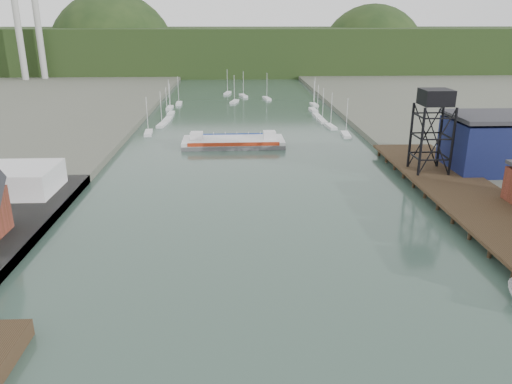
{
  "coord_description": "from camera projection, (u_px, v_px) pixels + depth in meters",
  "views": [
    {
      "loc": [
        -3.23,
        -35.51,
        30.45
      ],
      "look_at": [
        0.1,
        41.05,
        4.0
      ],
      "focal_mm": 35.0,
      "sensor_mm": 36.0,
      "label": 1
    }
  ],
  "objects": [
    {
      "name": "east_pier",
      "position": [
        466.0,
        193.0,
        87.0
      ],
      "size": [
        14.0,
        70.0,
        2.45
      ],
      "color": "black",
      "rests_on": "ground"
    },
    {
      "name": "white_shed",
      "position": [
        4.0,
        180.0,
        87.75
      ],
      "size": [
        18.0,
        12.0,
        4.5
      ],
      "primitive_type": "cube",
      "color": "silver",
      "rests_on": "west_quay"
    },
    {
      "name": "lift_tower",
      "position": [
        435.0,
        103.0,
        94.71
      ],
      "size": [
        6.5,
        6.5,
        16.0
      ],
      "color": "black",
      "rests_on": "east_pier"
    },
    {
      "name": "blue_shed",
      "position": [
        500.0,
        143.0,
        100.01
      ],
      "size": [
        20.5,
        14.5,
        11.3
      ],
      "color": "black",
      "rests_on": "east_land"
    },
    {
      "name": "marina_sailboats",
      "position": [
        244.0,
        111.0,
        174.25
      ],
      "size": [
        57.71,
        92.65,
        0.9
      ],
      "color": "silver",
      "rests_on": "ground"
    },
    {
      "name": "smokestacks",
      "position": [
        27.0,
        21.0,
        249.03
      ],
      "size": [
        11.2,
        8.2,
        60.0
      ],
      "color": "#ABAAA5",
      "rests_on": "ground"
    },
    {
      "name": "distant_hills",
      "position": [
        232.0,
        53.0,
        324.65
      ],
      "size": [
        500.0,
        120.0,
        80.0
      ],
      "color": "black",
      "rests_on": "ground"
    },
    {
      "name": "chain_ferry",
      "position": [
        233.0,
        142.0,
        127.21
      ],
      "size": [
        25.85,
        10.89,
        3.7
      ],
      "rotation": [
        0.0,
        0.0,
        0.02
      ],
      "color": "#515153",
      "rests_on": "ground"
    }
  ]
}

